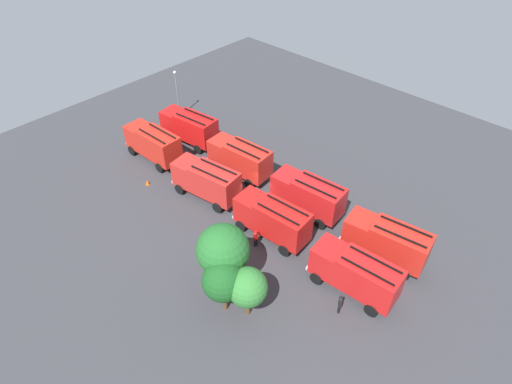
# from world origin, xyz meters

# --- Properties ---
(ground_plane) EXTENTS (62.98, 62.98, 0.00)m
(ground_plane) POSITION_xyz_m (0.00, 0.00, 0.00)
(ground_plane) COLOR #38383D
(fire_truck_0) EXTENTS (7.48, 3.62, 3.88)m
(fire_truck_0) POSITION_xyz_m (-12.86, -2.32, 2.15)
(fire_truck_0) COLOR red
(fire_truck_0) RESTS_ON ground
(fire_truck_1) EXTENTS (7.40, 3.31, 3.88)m
(fire_truck_1) POSITION_xyz_m (-4.41, -2.49, 2.15)
(fire_truck_1) COLOR red
(fire_truck_1) RESTS_ON ground
(fire_truck_2) EXTENTS (7.38, 3.25, 3.88)m
(fire_truck_2) POSITION_xyz_m (4.46, -2.25, 2.15)
(fire_truck_2) COLOR red
(fire_truck_2) RESTS_ON ground
(fire_truck_3) EXTENTS (7.45, 3.50, 3.88)m
(fire_truck_3) POSITION_xyz_m (13.07, -2.60, 2.15)
(fire_truck_3) COLOR red
(fire_truck_3) RESTS_ON ground
(fire_truck_4) EXTENTS (7.38, 3.24, 3.88)m
(fire_truck_4) POSITION_xyz_m (-12.87, 2.39, 2.15)
(fire_truck_4) COLOR red
(fire_truck_4) RESTS_ON ground
(fire_truck_5) EXTENTS (7.38, 3.24, 3.88)m
(fire_truck_5) POSITION_xyz_m (-4.13, 2.28, 2.15)
(fire_truck_5) COLOR red
(fire_truck_5) RESTS_ON ground
(fire_truck_6) EXTENTS (7.49, 3.62, 3.88)m
(fire_truck_6) POSITION_xyz_m (4.20, 2.65, 2.15)
(fire_truck_6) COLOR red
(fire_truck_6) RESTS_ON ground
(fire_truck_7) EXTENTS (7.28, 2.96, 3.88)m
(fire_truck_7) POSITION_xyz_m (13.34, 2.31, 2.15)
(fire_truck_7) COLOR red
(fire_truck_7) RESTS_ON ground
(firefighter_0) EXTENTS (0.43, 0.48, 1.83)m
(firefighter_0) POSITION_xyz_m (-13.29, 4.84, 1.04)
(firefighter_0) COLOR black
(firefighter_0) RESTS_ON ground
(firefighter_1) EXTENTS (0.33, 0.46, 1.81)m
(firefighter_1) POSITION_xyz_m (-3.92, 4.22, 1.03)
(firefighter_1) COLOR black
(firefighter_1) RESTS_ON ground
(firefighter_2) EXTENTS (0.38, 0.48, 1.77)m
(firefighter_2) POSITION_xyz_m (-11.21, -4.18, 1.00)
(firefighter_2) COLOR black
(firefighter_2) RESTS_ON ground
(tree_0) EXTENTS (3.02, 3.02, 4.68)m
(tree_0) POSITION_xyz_m (-8.26, 9.70, 3.15)
(tree_0) COLOR brown
(tree_0) RESTS_ON ground
(tree_1) EXTENTS (3.22, 3.22, 4.99)m
(tree_1) POSITION_xyz_m (-6.67, 10.58, 3.36)
(tree_1) COLOR brown
(tree_1) RESTS_ON ground
(tree_2) EXTENTS (4.12, 4.12, 6.39)m
(tree_2) POSITION_xyz_m (-5.15, 9.11, 4.30)
(tree_2) COLOR brown
(tree_2) RESTS_ON ground
(traffic_cone_0) EXTENTS (0.47, 0.47, 0.67)m
(traffic_cone_0) POSITION_xyz_m (-15.16, -5.40, 0.34)
(traffic_cone_0) COLOR #F2600C
(traffic_cone_0) RESTS_ON ground
(traffic_cone_1) EXTENTS (0.39, 0.39, 0.56)m
(traffic_cone_1) POSITION_xyz_m (-0.84, 5.52, 0.28)
(traffic_cone_1) COLOR #F2600C
(traffic_cone_1) RESTS_ON ground
(traffic_cone_2) EXTENTS (0.42, 0.42, 0.60)m
(traffic_cone_2) POSITION_xyz_m (10.24, 5.68, 0.30)
(traffic_cone_2) COLOR #F2600C
(traffic_cone_2) RESTS_ON ground
(lamppost) EXTENTS (0.36, 0.36, 6.24)m
(lamppost) POSITION_xyz_m (18.61, -5.50, 3.68)
(lamppost) COLOR slate
(lamppost) RESTS_ON ground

